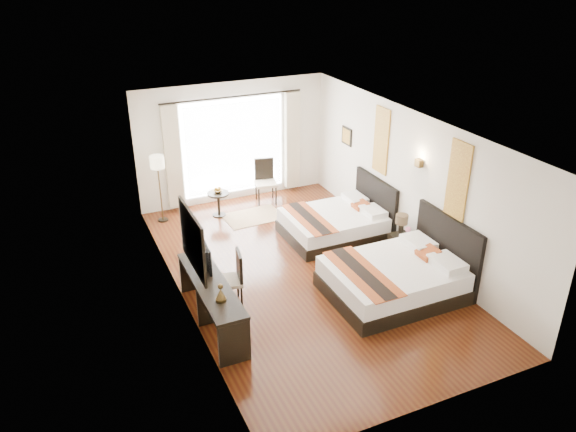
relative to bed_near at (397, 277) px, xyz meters
name	(u,v)px	position (x,y,z in m)	size (l,w,h in m)	color
floor	(302,272)	(-1.18, 1.32, -0.33)	(4.50, 7.50, 0.01)	#3D160B
ceiling	(304,127)	(-1.18, 1.32, 2.46)	(4.50, 7.50, 0.02)	white
wall_headboard	(409,183)	(1.06, 1.32, 1.07)	(0.01, 7.50, 2.80)	silver
wall_desk	(178,227)	(-3.43, 1.32, 1.07)	(0.01, 7.50, 2.80)	silver
wall_window	(233,142)	(-1.18, 5.06, 1.07)	(4.50, 0.01, 2.80)	silver
wall_entry	(437,320)	(-1.18, -2.43, 1.07)	(4.50, 0.01, 2.80)	silver
window_glass	(233,147)	(-1.18, 5.05, 0.97)	(2.40, 0.02, 2.20)	white
sheer_curtain	(234,147)	(-1.18, 4.99, 0.97)	(2.30, 0.02, 2.10)	white
drape_left	(173,158)	(-2.63, 4.95, 0.95)	(0.35, 0.14, 2.35)	#BAAF90
drape_right	(292,141)	(0.27, 4.95, 0.95)	(0.35, 0.14, 2.35)	#BAAF90
art_panel_near	(458,180)	(1.05, 0.00, 1.62)	(0.03, 0.50, 1.35)	brown
art_panel_far	(381,141)	(1.05, 2.34, 1.62)	(0.03, 0.50, 1.35)	brown
wall_sconce	(419,163)	(1.01, 1.02, 1.59)	(0.10, 0.14, 0.14)	#4F3C1C
mirror_frame	(192,240)	(-3.40, 0.49, 1.22)	(0.04, 1.25, 0.95)	black
mirror_glass	(194,240)	(-3.38, 0.49, 1.22)	(0.01, 1.12, 0.82)	white
bed_near	(397,277)	(0.00, 0.00, 0.00)	(2.25, 1.76, 1.27)	black
bed_far	(337,223)	(0.11, 2.34, -0.03)	(2.03, 1.58, 1.14)	black
nightstand	(402,247)	(0.81, 1.02, -0.10)	(0.38, 0.47, 0.45)	black
table_lamp	(402,221)	(0.81, 1.10, 0.43)	(0.24, 0.24, 0.38)	black
vase	(408,233)	(0.84, 0.92, 0.24)	(0.13, 0.13, 0.14)	black
console_desk	(212,303)	(-3.17, 0.49, 0.05)	(0.50, 2.20, 0.76)	black
television	(201,254)	(-3.15, 1.04, 0.65)	(0.77, 0.10, 0.44)	black
bronze_figurine	(221,293)	(-3.17, -0.04, 0.55)	(0.16, 0.16, 0.25)	#4F3C1C
desk_chair	(230,289)	(-2.75, 0.88, -0.03)	(0.53, 0.53, 0.97)	beige
floor_lamp	(158,167)	(-3.06, 4.55, 0.94)	(0.30, 0.30, 1.51)	black
side_table	(219,204)	(-1.84, 4.28, -0.05)	(0.48, 0.48, 0.56)	black
fruit_bowl	(218,191)	(-1.84, 4.31, 0.25)	(0.20, 0.20, 0.05)	#4B331A
window_chair	(266,189)	(-0.59, 4.55, -0.02)	(0.56, 0.56, 1.03)	beige
jute_rug	(253,217)	(-1.17, 3.90, -0.32)	(1.28, 0.87, 0.01)	tan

